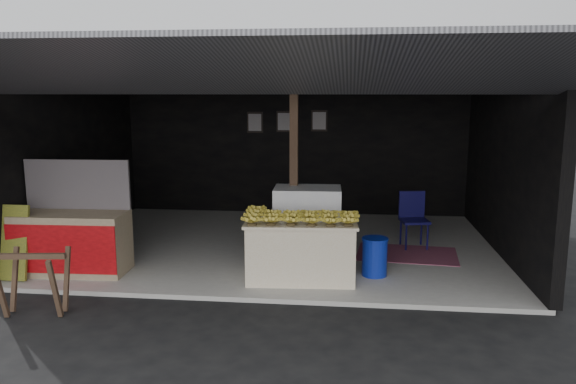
# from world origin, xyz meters

# --- Properties ---
(ground) EXTENTS (80.00, 80.00, 0.00)m
(ground) POSITION_xyz_m (0.00, 0.00, 0.00)
(ground) COLOR black
(ground) RESTS_ON ground
(concrete_slab) EXTENTS (7.00, 5.00, 0.06)m
(concrete_slab) POSITION_xyz_m (0.00, 2.50, 0.03)
(concrete_slab) COLOR gray
(concrete_slab) RESTS_ON ground
(shophouse) EXTENTS (7.40, 7.29, 3.02)m
(shophouse) POSITION_xyz_m (0.00, 2.82, 2.10)
(shophouse) COLOR black
(shophouse) RESTS_ON ground
(banana_table) EXTENTS (1.51, 0.99, 0.80)m
(banana_table) POSITION_xyz_m (0.51, 0.81, 0.46)
(banana_table) COLOR silver
(banana_table) RESTS_ON concrete_slab
(banana_pile) EXTENTS (1.39, 0.89, 0.16)m
(banana_pile) POSITION_xyz_m (0.51, 0.81, 0.94)
(banana_pile) COLOR gold
(banana_pile) RESTS_ON banana_table
(white_crate) EXTENTS (1.00, 0.70, 1.08)m
(white_crate) POSITION_xyz_m (0.52, 1.69, 0.60)
(white_crate) COLOR white
(white_crate) RESTS_ON concrete_slab
(neighbor_stall) EXTENTS (1.51, 0.73, 1.53)m
(neighbor_stall) POSITION_xyz_m (-2.64, 0.72, 0.52)
(neighbor_stall) COLOR #998466
(neighbor_stall) RESTS_ON concrete_slab
(green_signboard) EXTENTS (0.67, 0.26, 0.98)m
(green_signboard) POSITION_xyz_m (-3.40, 0.35, 0.56)
(green_signboard) COLOR black
(green_signboard) RESTS_ON concrete_slab
(sawhorse) EXTENTS (0.75, 0.72, 0.73)m
(sawhorse) POSITION_xyz_m (-2.40, -0.65, 0.46)
(sawhorse) COLOR #4B3325
(sawhorse) RESTS_ON ground
(water_barrel) EXTENTS (0.34, 0.34, 0.49)m
(water_barrel) POSITION_xyz_m (1.49, 1.03, 0.31)
(water_barrel) COLOR #0D2094
(water_barrel) RESTS_ON concrete_slab
(plastic_chair) EXTENTS (0.48, 0.48, 0.89)m
(plastic_chair) POSITION_xyz_m (2.15, 2.58, 0.58)
(plastic_chair) COLOR #0D0B3C
(plastic_chair) RESTS_ON concrete_slab
(magenta_rug) EXTENTS (1.59, 1.14, 0.01)m
(magenta_rug) POSITION_xyz_m (2.03, 2.11, 0.07)
(magenta_rug) COLOR maroon
(magenta_rug) RESTS_ON concrete_slab
(picture_frames) EXTENTS (1.62, 0.04, 0.46)m
(picture_frames) POSITION_xyz_m (-0.17, 4.89, 1.93)
(picture_frames) COLOR black
(picture_frames) RESTS_ON shophouse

